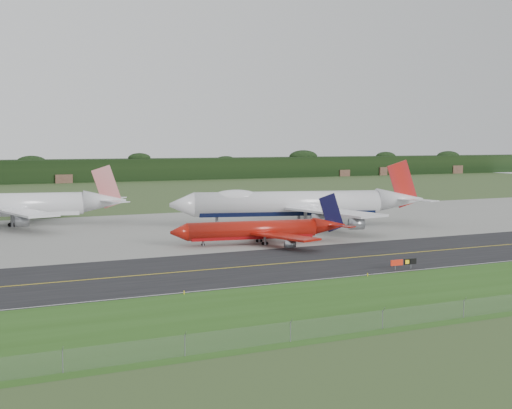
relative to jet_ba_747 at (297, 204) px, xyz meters
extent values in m
plane|color=#32431F|center=(-21.92, -44.26, -5.69)|extent=(600.00, 600.00, 0.00)
cube|color=#284F17|center=(-21.92, -79.26, -5.69)|extent=(400.00, 30.00, 0.01)
cube|color=black|center=(-21.92, -48.26, -5.68)|extent=(400.00, 32.00, 0.02)
cube|color=gray|center=(-21.92, 6.74, -5.68)|extent=(400.00, 78.00, 0.01)
cube|color=gold|center=(-21.92, -48.26, -5.66)|extent=(400.00, 0.40, 0.00)
cube|color=silver|center=(-21.92, -63.76, -5.66)|extent=(400.00, 0.25, 0.00)
plane|color=slate|center=(-21.92, -92.26, -4.59)|extent=(320.00, 0.00, 320.00)
cylinder|color=slate|center=(-21.92, -92.26, -4.59)|extent=(0.10, 0.10, 2.20)
cube|color=black|center=(-21.92, 230.74, 0.31)|extent=(700.00, 24.00, 12.00)
cylinder|color=silver|center=(-2.32, 0.63, 0.18)|extent=(47.64, 18.38, 6.06)
cube|color=black|center=(-2.32, 0.63, -1.79)|extent=(44.94, 16.29, 2.12)
cone|color=silver|center=(-28.22, 7.68, 0.18)|extent=(7.35, 7.41, 6.06)
cone|color=silver|center=(26.79, -7.29, 0.63)|extent=(13.74, 9.15, 6.06)
ellipsoid|color=silver|center=(-15.21, 4.14, 1.85)|extent=(13.28, 8.22, 3.86)
cube|color=silver|center=(2.13, -14.57, -0.88)|extent=(13.08, 28.08, 0.52)
cube|color=silver|center=(9.22, 11.48, -0.88)|extent=(24.02, 26.18, 0.52)
cube|color=red|center=(27.44, -7.46, 4.75)|extent=(8.53, 2.75, 12.56)
cylinder|color=gray|center=(-1.30, -13.03, -2.54)|extent=(3.86, 3.32, 2.55)
cylinder|color=gray|center=(5.48, 11.89, -2.54)|extent=(3.86, 3.32, 2.55)
cylinder|color=gray|center=(0.90, -25.80, -2.54)|extent=(3.86, 3.32, 2.55)
cylinder|color=gray|center=(13.85, 21.79, -2.54)|extent=(3.86, 3.32, 2.55)
cylinder|color=black|center=(-19.81, 5.39, -5.15)|extent=(1.18, 0.76, 1.09)
cylinder|color=slate|center=(0.49, -3.59, -3.67)|extent=(1.04, 1.04, 4.05)
cylinder|color=black|center=(0.49, -3.59, -5.15)|extent=(1.20, 0.81, 1.09)
cylinder|color=slate|center=(2.24, 2.84, -3.67)|extent=(1.04, 1.04, 4.05)
cylinder|color=black|center=(2.24, 2.84, -5.15)|extent=(1.20, 0.81, 1.09)
cylinder|color=maroon|center=(-24.18, -24.26, -2.64)|extent=(27.85, 8.01, 3.74)
cube|color=maroon|center=(-24.18, -24.26, -3.86)|extent=(26.34, 6.87, 1.31)
cone|color=maroon|center=(-39.52, -21.83, -2.64)|extent=(3.99, 4.23, 3.74)
cone|color=maroon|center=(-6.95, -27.00, -2.36)|extent=(7.78, 4.83, 3.74)
cube|color=maroon|center=(-20.71, -32.60, -3.30)|extent=(9.03, 16.15, 0.42)
cube|color=maroon|center=(-18.30, -17.41, -3.30)|extent=(12.73, 15.53, 0.42)
cube|color=black|center=(-6.44, -27.08, 0.45)|extent=(5.87, 1.22, 8.50)
cylinder|color=gray|center=(-21.56, -36.19, -4.32)|extent=(2.26, 1.87, 1.57)
cylinder|color=gray|center=(-18.00, -13.74, -4.32)|extent=(2.26, 1.87, 1.57)
cylinder|color=black|center=(-34.54, -22.62, -5.36)|extent=(0.71, 0.40, 0.67)
cylinder|color=slate|center=(-22.32, -26.64, -4.73)|extent=(0.60, 0.60, 1.93)
cylinder|color=black|center=(-22.32, -26.64, -5.36)|extent=(0.72, 0.44, 0.67)
cylinder|color=slate|center=(-21.68, -22.58, -4.73)|extent=(0.60, 0.60, 1.93)
cylinder|color=black|center=(-21.68, -22.58, -5.36)|extent=(0.72, 0.44, 0.67)
cone|color=silver|center=(-42.42, 27.87, 0.15)|extent=(12.01, 8.03, 5.80)
cube|color=silver|center=(-63.62, 20.27, -1.30)|extent=(12.59, 25.00, 0.52)
cube|color=silver|center=(-58.49, 43.65, -1.30)|extent=(20.52, 23.59, 0.52)
cube|color=red|center=(-41.79, 27.73, 3.91)|extent=(7.92, 2.17, 11.54)
cylinder|color=gray|center=(-65.19, 14.76, -2.89)|extent=(3.62, 3.06, 2.44)
cylinder|color=gray|center=(-57.61, 49.31, -2.89)|extent=(3.62, 3.06, 2.44)
cylinder|color=slate|center=(-65.63, 29.70, -3.86)|extent=(0.97, 0.97, 3.66)
cylinder|color=black|center=(-65.63, 29.70, -5.17)|extent=(1.13, 0.73, 1.04)
cylinder|color=slate|center=(-64.26, 35.93, -3.86)|extent=(0.97, 0.97, 3.66)
cylinder|color=black|center=(-64.26, 35.93, -5.17)|extent=(1.13, 0.73, 1.04)
cylinder|color=slate|center=(-15.69, -62.24, -5.32)|extent=(0.13, 0.13, 0.75)
cylinder|color=slate|center=(-12.47, -62.29, -5.32)|extent=(0.13, 0.13, 0.75)
cube|color=#981B0B|center=(-15.37, -62.24, -4.46)|extent=(2.37, 0.23, 0.97)
cube|color=black|center=(-13.33, -62.28, -4.46)|extent=(1.08, 0.21, 0.97)
cube|color=black|center=(-12.04, -62.30, -4.46)|extent=(1.29, 0.21, 0.97)
cylinder|color=yellow|center=(-53.99, -64.76, -5.44)|extent=(0.16, 0.16, 0.50)
cylinder|color=yellow|center=(-22.98, -64.76, -5.44)|extent=(0.16, 0.16, 0.50)
camera|label=1|loc=(-87.74, -158.04, 15.66)|focal=50.00mm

